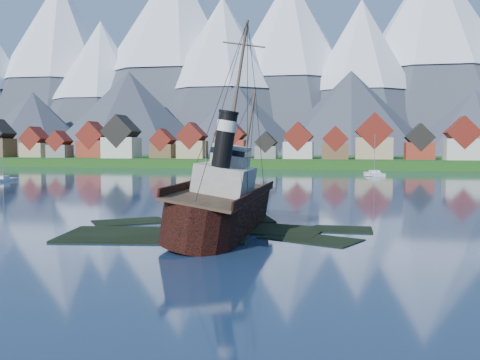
% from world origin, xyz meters
% --- Properties ---
extents(ground, '(1400.00, 1400.00, 0.00)m').
position_xyz_m(ground, '(0.00, 0.00, 0.00)').
color(ground, '#192B47').
rests_on(ground, ground).
extents(shoal, '(31.71, 21.24, 1.14)m').
position_xyz_m(shoal, '(1.78, 2.15, -0.35)').
color(shoal, black).
rests_on(shoal, ground).
extents(shore_bank, '(600.00, 80.00, 3.20)m').
position_xyz_m(shore_bank, '(0.00, 170.00, 0.00)').
color(shore_bank, '#1A4D16').
rests_on(shore_bank, ground).
extents(seawall, '(600.00, 2.50, 2.00)m').
position_xyz_m(seawall, '(0.00, 132.00, 0.00)').
color(seawall, '#3F3D38').
rests_on(seawall, ground).
extents(town, '(250.96, 16.69, 17.30)m').
position_xyz_m(town, '(-33.12, 152.18, 8.99)').
color(town, maroon).
rests_on(town, ground).
extents(mountains, '(965.00, 340.00, 205.00)m').
position_xyz_m(mountains, '(-0.79, 481.26, 89.34)').
color(mountains, '#2D333D').
rests_on(mountains, ground).
extents(tugboat_wreck, '(6.45, 27.81, 22.04)m').
position_xyz_m(tugboat_wreck, '(2.69, 3.06, 2.78)').
color(tugboat_wreck, black).
rests_on(tugboat_wreck, ground).
extents(sailboat_a, '(2.32, 8.87, 10.80)m').
position_xyz_m(sailboat_a, '(-63.55, 60.94, 0.24)').
color(sailboat_a, silver).
rests_on(sailboat_a, ground).
extents(sailboat_c, '(7.45, 6.99, 10.54)m').
position_xyz_m(sailboat_c, '(-14.90, 62.96, 0.24)').
color(sailboat_c, silver).
rests_on(sailboat_c, ground).
extents(sailboat_e, '(5.43, 10.68, 12.03)m').
position_xyz_m(sailboat_e, '(23.46, 101.43, 0.26)').
color(sailboat_e, silver).
rests_on(sailboat_e, ground).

